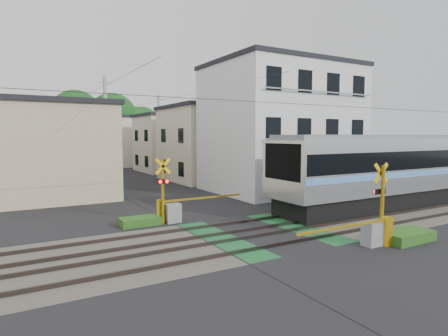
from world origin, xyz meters
TOP-DOWN VIEW (x-y plane):
  - ground at (0.00, 0.00)m, footprint 120.00×120.00m
  - track_bed at (0.00, 0.00)m, footprint 120.00×120.00m
  - crossing_signal_near at (2.59, -3.65)m, footprint 4.74×0.65m
  - crossing_signal_far at (-2.59, 3.65)m, footprint 4.74×0.65m
  - apartment_block at (8.50, 9.49)m, footprint 10.20×8.36m
  - houses_row at (0.25, 25.92)m, footprint 22.07×31.35m
  - tree_hill at (0.42, 49.15)m, footprint 40.00×12.19m
  - catenary at (6.00, 0.03)m, footprint 60.00×5.04m
  - utility_poles at (-1.05, 23.01)m, footprint 7.90×42.00m
  - pedestrian at (0.78, 35.27)m, footprint 0.64×0.47m
  - weed_patches at (1.76, -0.09)m, footprint 10.25×8.80m

SIDE VIEW (x-z plane):
  - ground at x=0.00m, z-range 0.00..0.00m
  - track_bed at x=0.00m, z-range -0.03..0.11m
  - weed_patches at x=1.76m, z-range -0.02..0.38m
  - crossing_signal_near at x=2.59m, z-range -0.83..2.25m
  - crossing_signal_far at x=-2.59m, z-range -0.83..2.25m
  - pedestrian at x=0.78m, z-range 0.00..1.62m
  - houses_row at x=0.25m, z-range -0.16..6.64m
  - catenary at x=6.00m, z-range 0.20..7.20m
  - utility_poles at x=-1.05m, z-range 0.08..8.08m
  - apartment_block at x=8.50m, z-range 0.01..9.31m
  - tree_hill at x=0.42m, z-range -0.50..10.68m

